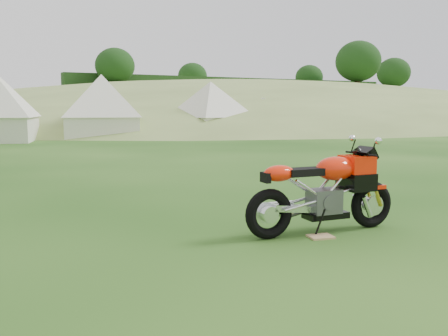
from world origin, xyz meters
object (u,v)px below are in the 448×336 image
tent_mid (102,107)px  sport_motorcycle (323,185)px  caravan (232,115)px  tent_right (211,109)px  plywood_board (321,237)px

tent_mid → sport_motorcycle: bearing=-82.1°
sport_motorcycle → tent_mid: size_ratio=0.58×
sport_motorcycle → tent_mid: 18.94m
tent_mid → caravan: bearing=25.9°
tent_right → caravan: (2.48, 2.10, -0.40)m
caravan → plywood_board: bearing=-95.8°
plywood_board → tent_mid: 19.16m
sport_motorcycle → tent_right: size_ratio=0.61×
plywood_board → caravan: 22.92m
tent_right → caravan: tent_right is taller
plywood_board → tent_right: size_ratio=0.09×
plywood_board → tent_right: 19.98m
plywood_board → tent_mid: size_ratio=0.08×
tent_mid → caravan: 7.96m
sport_motorcycle → tent_right: 19.73m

